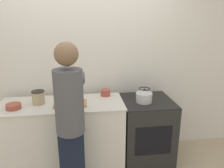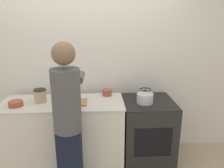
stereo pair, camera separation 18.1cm
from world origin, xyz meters
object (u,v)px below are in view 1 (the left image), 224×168
object	(u,v)px
bowl_prep	(13,106)
canister_jar	(38,97)
cutting_board	(70,104)
person	(70,117)
kettle	(144,96)
knife	(66,104)
oven	(146,130)

from	to	relation	value
bowl_prep	canister_jar	size ratio (longest dim) A/B	1.02
cutting_board	person	bearing A→B (deg)	-87.49
kettle	person	bearing A→B (deg)	-153.01
person	canister_jar	bearing A→B (deg)	128.39
bowl_prep	canister_jar	bearing A→B (deg)	24.93
knife	cutting_board	bearing A→B (deg)	24.01
oven	person	distance (m)	1.21
person	bowl_prep	bearing A→B (deg)	149.72
oven	cutting_board	world-z (taller)	cutting_board
person	knife	size ratio (longest dim) A/B	6.61
knife	bowl_prep	bearing A→B (deg)	178.28
oven	kettle	xyz separation A→B (m)	(-0.06, -0.06, 0.52)
kettle	canister_jar	bearing A→B (deg)	177.95
oven	cutting_board	bearing A→B (deg)	-175.14
knife	bowl_prep	distance (m)	0.59
oven	knife	bearing A→B (deg)	-173.81
cutting_board	knife	world-z (taller)	knife
oven	person	size ratio (longest dim) A/B	0.52
kettle	bowl_prep	size ratio (longest dim) A/B	1.24
kettle	oven	bearing A→B (deg)	42.47
oven	cutting_board	xyz separation A→B (m)	(-0.99, -0.08, 0.48)
person	oven	bearing A→B (deg)	28.20
cutting_board	bowl_prep	xyz separation A→B (m)	(-0.64, -0.05, 0.02)
bowl_prep	canister_jar	world-z (taller)	canister_jar
oven	canister_jar	size ratio (longest dim) A/B	5.40
cutting_board	knife	distance (m)	0.06
knife	canister_jar	bearing A→B (deg)	159.17
cutting_board	canister_jar	size ratio (longest dim) A/B	2.39
knife	canister_jar	xyz separation A→B (m)	(-0.33, 0.10, 0.06)
person	kettle	size ratio (longest dim) A/B	8.25
person	kettle	world-z (taller)	person
person	canister_jar	world-z (taller)	person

